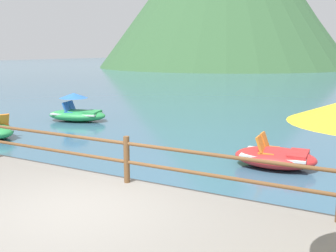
% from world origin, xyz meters
% --- Properties ---
extents(dock_railing, '(23.92, 0.12, 0.95)m').
position_xyz_m(dock_railing, '(0.00, 1.55, 0.98)').
color(dock_railing, brown).
rests_on(dock_railing, promenade_dock).
extents(pedal_boat_0, '(2.19, 1.46, 0.85)m').
position_xyz_m(pedal_boat_0, '(2.04, 5.41, 0.27)').
color(pedal_boat_0, red).
rests_on(pedal_boat_0, ground).
extents(pedal_boat_3, '(2.81, 1.93, 1.22)m').
position_xyz_m(pedal_boat_3, '(-7.25, 8.31, 0.39)').
color(pedal_boat_3, green).
rests_on(pedal_boat_3, ground).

